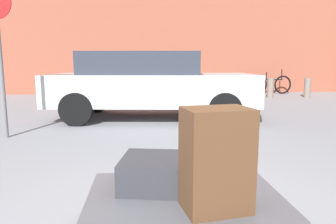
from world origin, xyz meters
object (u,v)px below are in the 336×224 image
bicycle_leaning (271,85)px  bollard_kerb_far (307,88)px  suitcase_brown_rear_right (216,160)px  bollard_kerb_mid (270,88)px  luggage_cart (184,204)px  parked_car (150,83)px  suitcase_charcoal_front_right (159,172)px  bollard_kerb_near (228,88)px

bicycle_leaning → bollard_kerb_far: bicycle_leaning is taller
suitcase_brown_rear_right → bicycle_leaning: 10.95m
bollard_kerb_far → bollard_kerb_mid: bearing=180.0°
luggage_cart → bicycle_leaning: 10.82m
suitcase_brown_rear_right → parked_car: 4.98m
luggage_cart → suitcase_charcoal_front_right: size_ratio=2.44×
suitcase_charcoal_front_right → bollard_kerb_far: (5.72, 8.23, -0.10)m
parked_car → bollard_kerb_near: (2.79, 3.62, -0.42)m
luggage_cart → bollard_kerb_far: 10.05m
bollard_kerb_far → suitcase_charcoal_front_right: bearing=-124.8°
suitcase_brown_rear_right → bollard_kerb_mid: size_ratio=0.87×
suitcase_charcoal_front_right → bollard_kerb_near: size_ratio=0.74×
bollard_kerb_mid → bollard_kerb_far: same height
suitcase_brown_rear_right → bicycle_leaning: bicycle_leaning is taller
suitcase_brown_rear_right → bollard_kerb_near: size_ratio=0.87×
luggage_cart → bollard_kerb_near: size_ratio=1.81×
bicycle_leaning → bollard_kerb_mid: bicycle_leaning is taller
suitcase_brown_rear_right → bollard_kerb_mid: bearing=55.0°
parked_car → suitcase_charcoal_front_right: bearing=-90.9°
bollard_kerb_far → luggage_cart: bearing=-123.6°
parked_car → bollard_kerb_mid: parked_car is taller
bollard_kerb_far → parked_car: bearing=-147.3°
suitcase_charcoal_front_right → bollard_kerb_far: bearing=65.0°
luggage_cart → bollard_kerb_mid: (4.21, 8.37, 0.07)m
suitcase_charcoal_front_right → bicycle_leaning: bicycle_leaning is taller
suitcase_brown_rear_right → bollard_kerb_far: 10.15m
suitcase_charcoal_front_right → bollard_kerb_mid: bearing=71.8°
bollard_kerb_mid → bollard_kerb_far: bearing=0.0°
bicycle_leaning → bollard_kerb_far: size_ratio=2.56×
suitcase_charcoal_front_right → parked_car: bearing=98.8°
bollard_kerb_near → suitcase_brown_rear_right: bearing=-106.6°
luggage_cart → suitcase_brown_rear_right: suitcase_brown_rear_right is taller
parked_car → bollard_kerb_far: size_ratio=6.48×
suitcase_brown_rear_right → bollard_kerb_mid: (4.06, 8.59, -0.29)m
parked_car → bollard_kerb_far: 6.72m
parked_car → bollard_kerb_mid: (4.30, 3.62, -0.42)m
suitcase_brown_rear_right → bollard_kerb_far: (5.41, 8.59, -0.29)m
luggage_cart → suitcase_charcoal_front_right: 0.27m
suitcase_brown_rear_right → bollard_kerb_far: bearing=48.1°
parked_car → bollard_kerb_far: (5.64, 3.62, -0.42)m
luggage_cart → suitcase_brown_rear_right: (0.15, -0.22, 0.37)m
suitcase_brown_rear_right → bollard_kerb_far: size_ratio=0.87×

